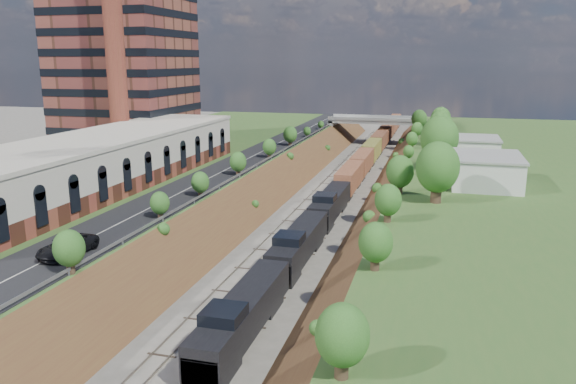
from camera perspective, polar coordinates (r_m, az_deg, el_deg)
name	(u,v)px	position (r m, az deg, el deg)	size (l,w,h in m)	color
platform_left	(150,171)	(104.14, -13.81, 2.04)	(44.00, 180.00, 5.00)	#386027
platform_right	(546,194)	(92.75, 24.76, -0.17)	(44.00, 180.00, 5.00)	#386027
embankment_left	(267,192)	(96.10, -2.16, -0.03)	(7.07, 180.00, 7.07)	brown
embankment_right	(397,201)	(92.12, 11.02, -0.86)	(7.07, 180.00, 7.07)	brown
rail_left_track	(315,195)	(93.97, 2.74, -0.29)	(1.58, 180.00, 0.18)	gray
rail_right_track	(346,197)	(93.03, 5.86, -0.49)	(1.58, 180.00, 0.18)	gray
road	(242,162)	(96.48, -4.74, 3.05)	(8.00, 180.00, 0.10)	black
guardrail	(264,161)	(94.91, -2.46, 3.22)	(0.10, 171.00, 0.70)	#99999E
commercial_building	(102,161)	(82.03, -18.35, 3.05)	(14.30, 62.30, 7.00)	brown
highrise_tower	(121,3)	(118.68, -16.64, 17.96)	(22.00, 22.00, 53.90)	brown
smokestack	(114,42)	(100.40, -17.22, 14.36)	(3.20, 3.20, 40.00)	brown
overpass	(375,126)	(153.15, 8.79, 6.68)	(24.50, 8.30, 7.40)	gray
white_building_near	(486,171)	(82.88, 19.45, 2.01)	(9.00, 12.00, 4.00)	silver
white_building_far	(474,149)	(104.53, 18.37, 4.18)	(8.00, 10.00, 3.60)	silver
tree_right_large	(438,168)	(70.39, 14.96, 2.41)	(5.25, 5.25, 7.61)	#473323
tree_left_crest	(142,212)	(58.99, -14.62, -1.97)	(2.45, 2.45, 3.55)	#473323
freight_train	(367,156)	(118.14, 8.01, 3.61)	(2.90, 163.86, 4.55)	black
suv	(67,246)	(53.89, -21.51, -5.14)	(2.80, 6.08, 1.69)	black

